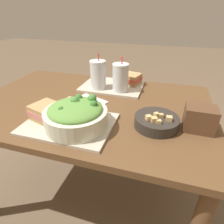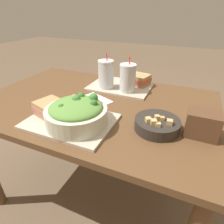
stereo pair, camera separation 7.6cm
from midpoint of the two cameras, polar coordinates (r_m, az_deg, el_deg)
The scene contains 14 objects.
ground_plane at distance 1.46m, azimuth -6.56°, elevation -22.67°, with size 12.00×12.00×0.00m, color brown.
dining_table at distance 1.05m, azimuth -8.41°, elevation -1.95°, with size 1.24×0.82×0.70m.
tray_near at distance 0.83m, azimuth -15.42°, elevation -3.55°, with size 0.37×0.27×0.01m.
tray_far at distance 1.19m, azimuth -1.74°, elevation 7.86°, with size 0.37×0.27×0.01m.
salad_bowl at distance 0.77m, azimuth -13.70°, elevation -0.88°, with size 0.25×0.25×0.12m.
soup_bowl at distance 0.79m, azimuth 10.74°, elevation -2.87°, with size 0.18×0.18×0.07m.
sandwich_near at distance 0.87m, azimuth -21.57°, elevation -0.02°, with size 0.16×0.15×0.06m.
baguette_near at distance 0.87m, azimuth -10.77°, elevation 1.57°, with size 0.18×0.09×0.06m.
sandwich_far at distance 1.21m, azimuth 3.50°, elevation 10.10°, with size 0.16×0.14×0.06m.
baguette_far at distance 1.24m, azimuth 3.06°, elevation 10.71°, with size 0.16×0.07×0.06m.
drink_cup_dark at distance 1.12m, azimuth -6.23°, elevation 10.92°, with size 0.09×0.09×0.21m.
drink_cup_red at distance 1.08m, azimuth 0.53°, elevation 10.16°, with size 0.09×0.09×0.20m.
chip_bag at distance 0.81m, azimuth 22.75°, elevation -1.98°, with size 0.12×0.09×0.10m.
napkin_folded at distance 1.01m, azimuth -9.20°, elevation 3.21°, with size 0.21×0.18×0.00m.
Camera 1 is at (0.37, -0.82, 1.15)m, focal length 30.00 mm.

